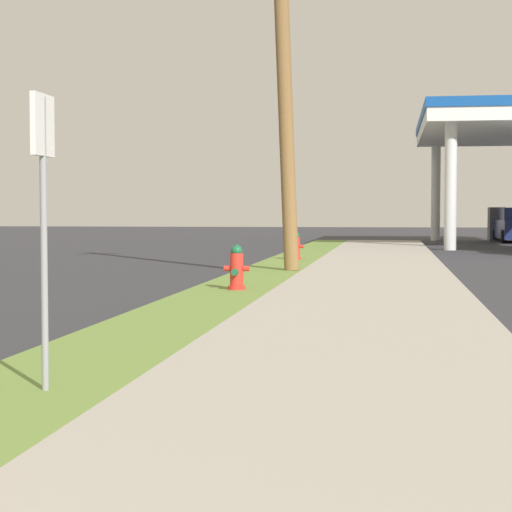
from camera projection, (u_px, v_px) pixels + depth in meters
fire_hydrant_second at (237, 270)px, 14.87m from camera, size 0.42×0.38×0.74m
fire_hydrant_third at (296, 247)px, 24.18m from camera, size 0.42×0.37×0.74m
utility_pole_midground at (284, 73)px, 19.47m from camera, size 1.20×0.92×8.37m
street_sign_post at (43, 179)px, 6.45m from camera, size 0.05×0.36×2.12m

